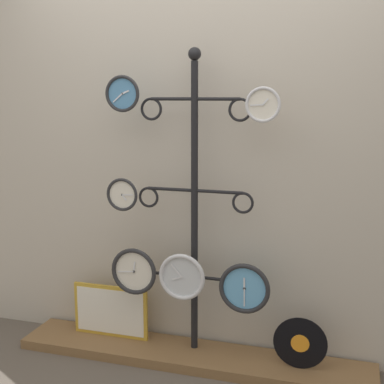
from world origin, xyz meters
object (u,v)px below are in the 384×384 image
(clock_middle_left, at_px, (123,194))
(clock_bottom_center, at_px, (182,277))
(clock_top_right, at_px, (263,105))
(vinyl_record, at_px, (300,343))
(clock_top_left, at_px, (123,94))
(picture_frame, at_px, (111,311))
(clock_bottom_right, at_px, (245,288))
(display_stand, at_px, (194,249))
(clock_bottom_left, at_px, (134,271))

(clock_middle_left, xyz_separation_m, clock_bottom_center, (0.38, -0.01, -0.47))
(clock_top_right, xyz_separation_m, vinyl_record, (0.24, 0.01, -1.35))
(clock_top_left, relative_size, clock_top_right, 1.10)
(clock_top_left, distance_m, vinyl_record, 1.77)
(clock_middle_left, bearing_deg, picture_frame, 146.47)
(clock_bottom_center, height_order, clock_bottom_right, clock_bottom_center)
(display_stand, xyz_separation_m, clock_bottom_center, (-0.04, -0.11, -0.14))
(clock_top_left, height_order, clock_bottom_center, clock_top_left)
(clock_top_right, distance_m, clock_middle_left, 0.99)
(clock_top_left, xyz_separation_m, vinyl_record, (1.07, 0.00, -1.41))
(clock_bottom_left, bearing_deg, display_stand, 17.65)
(clock_top_right, xyz_separation_m, clock_bottom_right, (-0.08, -0.01, -1.05))
(clock_bottom_center, bearing_deg, clock_top_right, 3.38)
(clock_bottom_right, distance_m, vinyl_record, 0.44)
(clock_bottom_right, bearing_deg, clock_bottom_center, -177.32)
(clock_bottom_left, bearing_deg, clock_bottom_right, 1.35)
(clock_bottom_left, xyz_separation_m, picture_frame, (-0.22, 0.10, -0.33))
(display_stand, bearing_deg, clock_bottom_right, -16.08)
(vinyl_record, bearing_deg, display_stand, 173.45)
(display_stand, height_order, clock_top_left, display_stand)
(clock_top_right, xyz_separation_m, clock_middle_left, (-0.83, -0.02, -0.54))
(display_stand, distance_m, clock_top_left, 1.02)
(vinyl_record, bearing_deg, clock_bottom_right, -176.47)
(clock_bottom_left, distance_m, clock_bottom_center, 0.31)
(clock_top_right, distance_m, clock_bottom_left, 1.26)
(clock_top_left, distance_m, clock_top_right, 0.83)
(display_stand, relative_size, clock_top_left, 8.79)
(display_stand, height_order, picture_frame, display_stand)
(clock_top_right, distance_m, vinyl_record, 1.37)
(clock_middle_left, distance_m, clock_bottom_center, 0.61)
(clock_top_right, bearing_deg, display_stand, 168.21)
(display_stand, bearing_deg, clock_top_right, -11.79)
(picture_frame, bearing_deg, clock_bottom_center, -11.42)
(clock_top_left, distance_m, clock_bottom_left, 1.07)
(clock_top_right, relative_size, clock_middle_left, 0.97)
(display_stand, relative_size, clock_middle_left, 9.42)
(clock_middle_left, relative_size, clock_bottom_center, 0.70)
(display_stand, height_order, clock_middle_left, display_stand)
(clock_top_left, height_order, vinyl_record, clock_top_left)
(clock_bottom_right, distance_m, picture_frame, 0.95)
(picture_frame, bearing_deg, display_stand, 0.67)
(clock_top_right, relative_size, clock_bottom_center, 0.68)
(vinyl_record, bearing_deg, clock_middle_left, -178.35)
(clock_bottom_right, bearing_deg, clock_bottom_left, -178.65)
(display_stand, xyz_separation_m, picture_frame, (-0.57, -0.01, -0.46))
(clock_middle_left, xyz_separation_m, picture_frame, (-0.15, 0.10, -0.80))
(clock_middle_left, relative_size, clock_bottom_left, 0.68)
(display_stand, height_order, clock_bottom_center, display_stand)
(picture_frame, bearing_deg, vinyl_record, -3.21)
(clock_middle_left, bearing_deg, clock_top_left, 82.27)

